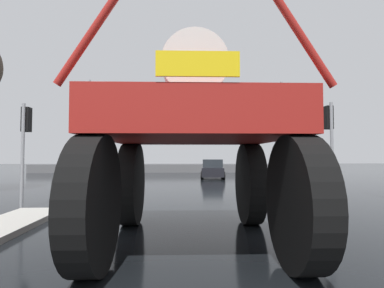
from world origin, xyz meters
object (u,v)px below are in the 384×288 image
traffic_signal_near_left (25,132)px  streetlight_far_left (91,123)px  sedan_ahead (213,169)px  traffic_signal_far_left (133,143)px  traffic_signal_near_right (329,130)px  oversize_sprayer (193,140)px  streetlight_far_right (283,125)px

traffic_signal_near_left → streetlight_far_left: 17.37m
sedan_ahead → traffic_signal_far_left: (-7.16, 5.28, 2.35)m
sedan_ahead → traffic_signal_near_right: size_ratio=1.16×
sedan_ahead → traffic_signal_near_left: bearing=156.3°
oversize_sprayer → traffic_signal_near_right: size_ratio=1.51×
traffic_signal_far_left → streetlight_far_left: streetlight_far_left is taller
traffic_signal_near_left → traffic_signal_near_right: 10.63m
traffic_signal_near_left → oversize_sprayer: bearing=-39.2°
oversize_sprayer → streetlight_far_right: 19.08m
traffic_signal_near_left → traffic_signal_near_right: traffic_signal_near_right is taller
traffic_signal_near_left → traffic_signal_far_left: bearing=87.0°
streetlight_far_left → streetlight_far_right: (15.96, -4.35, -0.55)m
traffic_signal_far_left → traffic_signal_near_right: bearing=-63.6°
traffic_signal_near_right → streetlight_far_right: size_ratio=0.48×
oversize_sprayer → traffic_signal_far_left: bearing=12.2°
traffic_signal_near_left → streetlight_far_left: bearing=98.0°
streetlight_far_right → streetlight_far_left: bearing=164.8°
traffic_signal_near_left → traffic_signal_far_left: 19.45m
traffic_signal_far_left → oversize_sprayer: bearing=-79.5°
oversize_sprayer → streetlight_far_right: bearing=-23.6°
traffic_signal_near_right → traffic_signal_near_left: bearing=180.0°
oversize_sprayer → traffic_signal_near_left: bearing=52.5°
oversize_sprayer → streetlight_far_left: size_ratio=0.64×
traffic_signal_near_left → sedan_ahead: bearing=60.0°
sedan_ahead → streetlight_far_right: (5.38, -1.43, 3.51)m
traffic_signal_far_left → streetlight_far_left: (-3.42, -2.36, 1.71)m
traffic_signal_near_left → traffic_signal_far_left: traffic_signal_far_left is taller
oversize_sprayer → sedan_ahead: 18.82m
streetlight_far_right → traffic_signal_near_left: bearing=-136.8°
sedan_ahead → traffic_signal_far_left: traffic_signal_far_left is taller
traffic_signal_near_right → streetlight_far_right: bearing=77.1°
oversize_sprayer → traffic_signal_near_right: oversize_sprayer is taller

